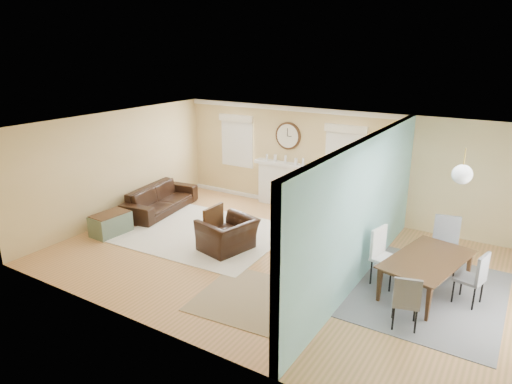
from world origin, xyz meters
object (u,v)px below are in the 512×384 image
(green_chair, at_px, (354,215))
(credenza, at_px, (361,237))
(dining_table, at_px, (428,276))
(eames_chair, at_px, (228,235))
(sofa, at_px, (161,199))

(green_chair, relative_size, credenza, 0.55)
(credenza, bearing_deg, dining_table, -29.94)
(dining_table, bearing_deg, eames_chair, 107.87)
(green_chair, height_order, credenza, credenza)
(green_chair, relative_size, dining_table, 0.41)
(eames_chair, bearing_deg, dining_table, 108.95)
(eames_chair, bearing_deg, credenza, 130.26)
(sofa, distance_m, eames_chair, 2.97)
(sofa, height_order, credenza, credenza)
(dining_table, bearing_deg, sofa, 96.90)
(credenza, height_order, dining_table, credenza)
(green_chair, bearing_deg, sofa, 21.38)
(sofa, xyz_separation_m, green_chair, (4.58, 1.48, 0.01))
(dining_table, bearing_deg, green_chair, 56.82)
(green_chair, xyz_separation_m, dining_table, (2.07, -2.11, -0.02))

